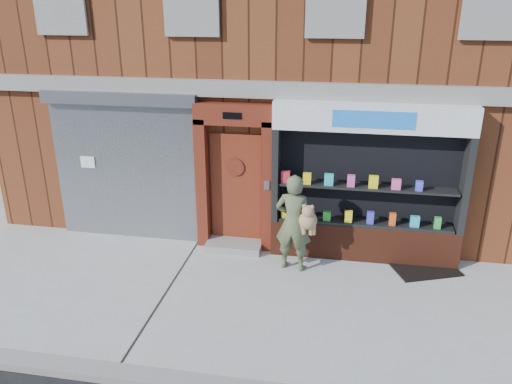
# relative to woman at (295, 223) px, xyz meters

# --- Properties ---
(ground) EXTENTS (80.00, 80.00, 0.00)m
(ground) POSITION_rel_woman_xyz_m (-0.50, -1.15, -0.92)
(ground) COLOR #9E9E99
(ground) RESTS_ON ground
(building) EXTENTS (12.00, 8.16, 8.00)m
(building) POSITION_rel_woman_xyz_m (-0.50, 4.84, 3.08)
(building) COLOR #5C2915
(building) RESTS_ON ground
(shutter_bay) EXTENTS (3.10, 0.30, 3.04)m
(shutter_bay) POSITION_rel_woman_xyz_m (-3.50, 0.77, 0.80)
(shutter_bay) COLOR gray
(shutter_bay) RESTS_ON ground
(red_door_bay) EXTENTS (1.52, 0.58, 2.90)m
(red_door_bay) POSITION_rel_woman_xyz_m (-1.25, 0.71, 0.53)
(red_door_bay) COLOR #50180D
(red_door_bay) RESTS_ON ground
(pharmacy_bay) EXTENTS (3.50, 0.41, 3.00)m
(pharmacy_bay) POSITION_rel_woman_xyz_m (1.25, 0.66, 0.45)
(pharmacy_bay) COLOR #5D2616
(pharmacy_bay) RESTS_ON ground
(woman) EXTENTS (0.79, 0.53, 1.82)m
(woman) POSITION_rel_woman_xyz_m (0.00, 0.00, 0.00)
(woman) COLOR #525B3C
(woman) RESTS_ON ground
(doormat) EXTENTS (1.36, 1.17, 0.03)m
(doormat) POSITION_rel_woman_xyz_m (2.39, 0.40, -0.91)
(doormat) COLOR black
(doormat) RESTS_ON ground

